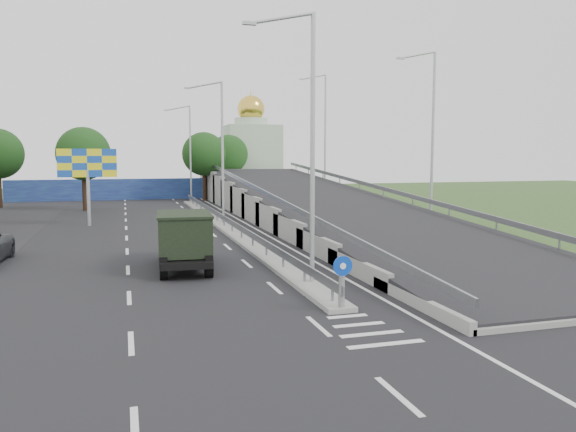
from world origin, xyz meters
name	(u,v)px	position (x,y,z in m)	size (l,w,h in m)	color
ground	(370,334)	(0.00, 0.00, 0.00)	(160.00, 160.00, 0.00)	#2D4C1E
road_surface	(186,239)	(-3.00, 20.00, 0.00)	(26.00, 90.00, 0.04)	black
median	(224,227)	(0.00, 24.00, 0.10)	(1.00, 44.00, 0.20)	gray
overpass_ramp	(326,201)	(7.50, 24.00, 1.75)	(10.00, 50.00, 3.50)	gray
median_guardrail	(224,218)	(0.00, 24.00, 0.75)	(0.09, 44.00, 0.71)	gray
sign_bollard	(342,282)	(0.00, 2.17, 1.03)	(0.64, 0.23, 1.67)	black
lamp_post_near	(308,134)	(0.11, 6.00, 5.81)	(2.74, 0.18, 10.08)	#B2B5B7
lamp_post_mid	(220,144)	(0.11, 26.00, 5.81)	(2.74, 0.18, 10.08)	#B2B5B7
lamp_post_far	(189,148)	(0.11, 46.00, 5.81)	(2.74, 0.18, 10.08)	#B2B5B7
blue_wall	(147,189)	(-4.00, 52.00, 1.20)	(30.00, 0.50, 2.40)	navy
church	(251,153)	(10.00, 60.00, 5.31)	(7.00, 7.00, 13.80)	#B2CCAD
billboard	(87,167)	(-9.00, 28.00, 4.19)	(4.00, 0.24, 5.50)	#B2B5B7
tree_left_mid	(83,154)	(-10.00, 40.00, 5.18)	(4.80, 4.80, 7.60)	black
tree_median_far	(204,154)	(2.00, 48.00, 5.18)	(4.80, 4.80, 7.60)	black
tree_ramp_far	(228,154)	(6.00, 55.00, 5.18)	(4.80, 4.80, 7.60)	black
dump_truck	(184,237)	(-4.07, 10.93, 1.41)	(2.50, 5.91, 2.55)	black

